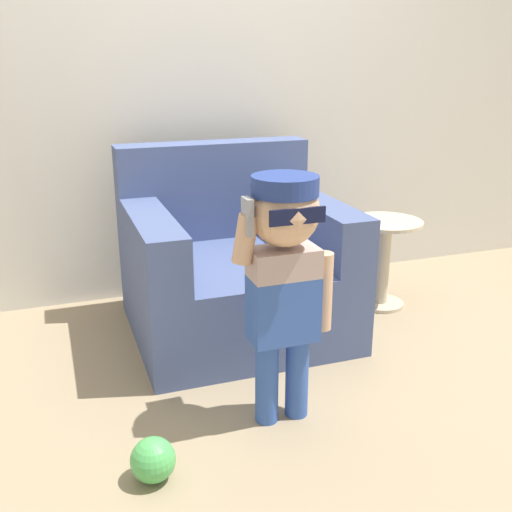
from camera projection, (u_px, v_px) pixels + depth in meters
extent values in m
plane|color=#998466|center=(244.00, 331.00, 3.09)|extent=(10.00, 10.00, 0.00)
cube|color=silver|center=(203.00, 65.00, 3.30)|extent=(10.00, 0.05, 2.60)
cube|color=#475684|center=(236.00, 294.00, 3.03)|extent=(1.03, 0.97, 0.40)
cube|color=#475684|center=(213.00, 189.00, 3.24)|extent=(1.03, 0.18, 0.51)
cube|color=#475684|center=(153.00, 245.00, 2.71)|extent=(0.18, 0.79, 0.26)
cube|color=#475684|center=(322.00, 228.00, 2.98)|extent=(0.18, 0.79, 0.26)
cylinder|color=#3356AD|center=(267.00, 381.00, 2.28)|extent=(0.09, 0.09, 0.34)
cylinder|color=#3356AD|center=(297.00, 376.00, 2.32)|extent=(0.09, 0.09, 0.34)
cube|color=#3356AD|center=(283.00, 308.00, 2.21)|extent=(0.25, 0.14, 0.25)
cube|color=#B29993|center=(284.00, 262.00, 2.15)|extent=(0.25, 0.14, 0.11)
sphere|color=tan|center=(285.00, 212.00, 2.09)|extent=(0.25, 0.25, 0.25)
cylinder|color=navy|center=(285.00, 185.00, 2.06)|extent=(0.24, 0.24, 0.07)
cube|color=navy|center=(273.00, 186.00, 2.17)|extent=(0.14, 0.11, 0.01)
cube|color=#0F1433|center=(298.00, 216.00, 1.98)|extent=(0.20, 0.01, 0.06)
cylinder|color=tan|center=(323.00, 291.00, 2.24)|extent=(0.07, 0.07, 0.30)
cylinder|color=tan|center=(245.00, 239.00, 2.07)|extent=(0.10, 0.07, 0.18)
cube|color=gray|center=(248.00, 217.00, 2.03)|extent=(0.02, 0.07, 0.13)
cylinder|color=beige|center=(380.00, 303.00, 3.41)|extent=(0.26, 0.26, 0.02)
cylinder|color=beige|center=(383.00, 265.00, 3.33)|extent=(0.07, 0.07, 0.48)
cylinder|color=beige|center=(386.00, 222.00, 3.25)|extent=(0.40, 0.40, 0.02)
sphere|color=#4CB256|center=(153.00, 460.00, 1.99)|extent=(0.15, 0.15, 0.15)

